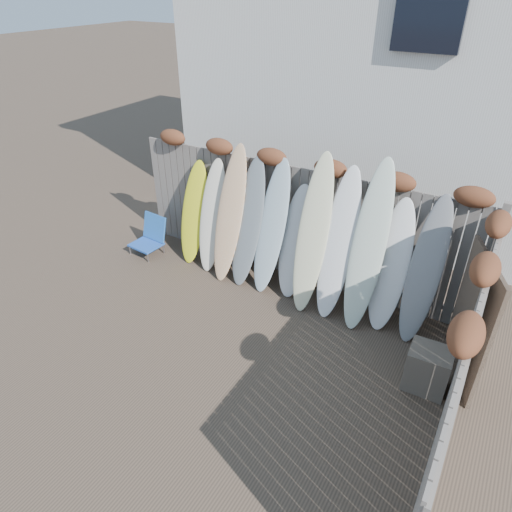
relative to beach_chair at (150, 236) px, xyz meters
The scene contains 18 objects.
ground 3.18m from the beach_chair, 33.27° to the right, with size 80.00×80.00×0.00m, color #493A2D.
back_fence 2.91m from the beach_chair, 13.62° to the left, with size 6.05×0.28×2.24m.
right_fence 5.89m from the beach_chair, 14.75° to the right, with size 0.28×4.40×2.24m.
house 6.39m from the beach_chair, 56.53° to the left, with size 8.50×5.50×6.33m.
beach_chair is the anchor object (origin of this frame).
wooden_crate 5.39m from the beach_chair, ahead, with size 0.52×0.43×0.60m, color brown.
lattice_panel 5.69m from the beach_chair, ahead, with size 0.05×1.20×1.80m, color brown.
surfboard_0 1.08m from the beach_chair, 18.35° to the left, with size 0.50×0.07×1.89m, color yellow.
surfboard_1 1.47m from the beach_chair, 11.01° to the left, with size 0.46×0.07×2.01m, color beige.
surfboard_2 1.90m from the beach_chair, ahead, with size 0.49×0.07×2.36m, color #F2B390.
surfboard_3 2.19m from the beach_chair, ahead, with size 0.50×0.07×2.20m, color slate.
surfboard_4 2.60m from the beach_chair, ahead, with size 0.49×0.07×2.25m, color #A4BDC9.
surfboard_5 2.97m from the beach_chair, ahead, with size 0.52×0.07×1.88m, color silver.
surfboard_6 3.36m from the beach_chair, ahead, with size 0.47×0.07×2.50m, color beige.
surfboard_7 3.74m from the beach_chair, ahead, with size 0.49×0.07×2.36m, color white.
surfboard_8 4.20m from the beach_chair, ahead, with size 0.49×0.07×2.57m, color silver.
surfboard_9 4.50m from the beach_chair, ahead, with size 0.50×0.07×2.02m, color white.
surfboard_10 4.97m from the beach_chair, ahead, with size 0.45×0.07×2.19m, color gray.
Camera 1 is at (2.92, -3.74, 4.55)m, focal length 32.00 mm.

